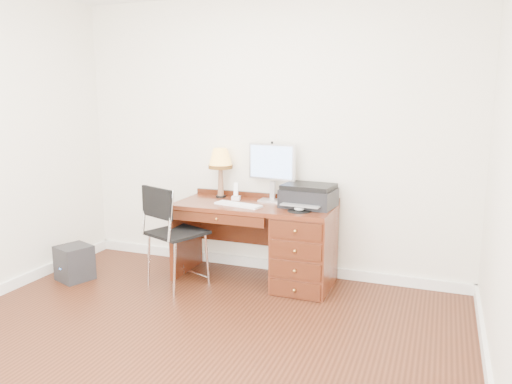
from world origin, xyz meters
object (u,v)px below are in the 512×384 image
at_px(phone, 236,195).
at_px(leg_lamp, 220,162).
at_px(monitor, 271,165).
at_px(equipment_box, 74,263).
at_px(desk, 287,242).
at_px(printer, 309,196).
at_px(chair, 173,227).

bearing_deg(phone, leg_lamp, 146.70).
bearing_deg(monitor, equipment_box, -146.81).
bearing_deg(desk, leg_lamp, 166.16).
bearing_deg(printer, phone, -178.35).
height_order(monitor, printer, monitor).
bearing_deg(equipment_box, printer, 38.41).
distance_m(chair, equipment_box, 1.10).
relative_size(desk, printer, 3.00).
distance_m(desk, chair, 1.06).
relative_size(leg_lamp, chair, 0.51).
bearing_deg(chair, phone, 77.85).
height_order(desk, phone, phone).
xyz_separation_m(monitor, phone, (-0.33, -0.10, -0.30)).
relative_size(monitor, chair, 0.58).
bearing_deg(leg_lamp, chair, -106.46).
bearing_deg(chair, monitor, 64.72).
bearing_deg(chair, leg_lamp, 95.55).
bearing_deg(equipment_box, leg_lamp, 54.30).
bearing_deg(chair, printer, 46.92).
relative_size(leg_lamp, equipment_box, 1.46).
xyz_separation_m(printer, chair, (-1.13, -0.52, -0.27)).
xyz_separation_m(printer, equipment_box, (-2.13, -0.68, -0.68)).
distance_m(printer, leg_lamp, 0.98).
height_order(desk, equipment_box, desk).
bearing_deg(equipment_box, phone, 48.18).
relative_size(monitor, printer, 1.11).
distance_m(leg_lamp, phone, 0.37).
relative_size(phone, chair, 0.18).
bearing_deg(printer, chair, -150.13).
bearing_deg(phone, chair, -137.53).
height_order(desk, chair, chair).
distance_m(leg_lamp, chair, 0.85).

